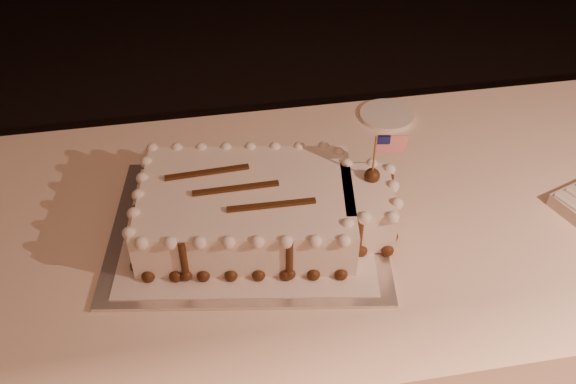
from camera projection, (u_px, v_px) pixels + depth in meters
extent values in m
cube|color=#FFDFC5|center=(332.00, 326.00, 1.56)|extent=(2.40, 0.80, 0.75)
cube|color=silver|center=(248.00, 228.00, 1.27)|extent=(0.60, 0.48, 0.01)
cube|color=white|center=(248.00, 227.00, 1.27)|extent=(0.53, 0.44, 0.00)
cube|color=white|center=(247.00, 208.00, 1.24)|extent=(0.44, 0.33, 0.10)
cube|color=white|center=(366.00, 207.00, 1.24)|extent=(0.12, 0.17, 0.10)
sphere|color=#492812|center=(148.00, 276.00, 1.16)|extent=(0.03, 0.03, 0.03)
sphere|color=#492812|center=(176.00, 276.00, 1.16)|extent=(0.03, 0.03, 0.03)
sphere|color=#492812|center=(203.00, 275.00, 1.16)|extent=(0.03, 0.03, 0.03)
sphere|color=#492812|center=(231.00, 275.00, 1.16)|extent=(0.03, 0.03, 0.03)
sphere|color=#492812|center=(258.00, 275.00, 1.16)|extent=(0.03, 0.03, 0.03)
sphere|color=#492812|center=(286.00, 274.00, 1.16)|extent=(0.03, 0.03, 0.03)
sphere|color=#492812|center=(313.00, 274.00, 1.16)|extent=(0.03, 0.03, 0.03)
sphere|color=#492812|center=(341.00, 274.00, 1.17)|extent=(0.03, 0.03, 0.03)
sphere|color=#492812|center=(344.00, 257.00, 1.20)|extent=(0.03, 0.03, 0.03)
sphere|color=#492812|center=(361.00, 251.00, 1.21)|extent=(0.03, 0.03, 0.03)
sphere|color=#492812|center=(387.00, 250.00, 1.21)|extent=(0.03, 0.03, 0.03)
sphere|color=#492812|center=(392.00, 236.00, 1.24)|extent=(0.03, 0.03, 0.03)
sphere|color=#492812|center=(388.00, 219.00, 1.28)|extent=(0.03, 0.03, 0.03)
sphere|color=#492812|center=(385.00, 202.00, 1.31)|extent=(0.03, 0.03, 0.03)
sphere|color=#492812|center=(368.00, 196.00, 1.33)|extent=(0.03, 0.03, 0.03)
sphere|color=#492812|center=(344.00, 197.00, 1.32)|extent=(0.03, 0.03, 0.03)
sphere|color=#492812|center=(336.00, 185.00, 1.35)|extent=(0.03, 0.03, 0.03)
sphere|color=#492812|center=(322.00, 179.00, 1.37)|extent=(0.03, 0.03, 0.03)
sphere|color=#492812|center=(299.00, 179.00, 1.37)|extent=(0.03, 0.03, 0.03)
sphere|color=#492812|center=(275.00, 179.00, 1.37)|extent=(0.03, 0.03, 0.03)
sphere|color=#492812|center=(252.00, 180.00, 1.37)|extent=(0.03, 0.03, 0.03)
sphere|color=#492812|center=(228.00, 180.00, 1.37)|extent=(0.03, 0.03, 0.03)
sphere|color=#492812|center=(205.00, 180.00, 1.36)|extent=(0.03, 0.03, 0.03)
sphere|color=#492812|center=(181.00, 180.00, 1.36)|extent=(0.03, 0.03, 0.03)
sphere|color=#492812|center=(158.00, 181.00, 1.36)|extent=(0.03, 0.03, 0.03)
sphere|color=#492812|center=(152.00, 194.00, 1.33)|extent=(0.03, 0.03, 0.03)
sphere|color=#492812|center=(149.00, 211.00, 1.29)|extent=(0.03, 0.03, 0.03)
sphere|color=#492812|center=(145.00, 228.00, 1.26)|extent=(0.03, 0.03, 0.03)
sphere|color=#492812|center=(141.00, 246.00, 1.22)|extent=(0.03, 0.03, 0.03)
sphere|color=#492812|center=(137.00, 266.00, 1.18)|extent=(0.03, 0.03, 0.03)
sphere|color=white|center=(141.00, 243.00, 1.11)|extent=(0.03, 0.03, 0.03)
sphere|color=white|center=(170.00, 243.00, 1.11)|extent=(0.03, 0.03, 0.03)
sphere|color=white|center=(199.00, 243.00, 1.11)|extent=(0.03, 0.03, 0.03)
sphere|color=white|center=(228.00, 242.00, 1.11)|extent=(0.03, 0.03, 0.03)
sphere|color=white|center=(257.00, 242.00, 1.11)|extent=(0.03, 0.03, 0.03)
sphere|color=white|center=(286.00, 242.00, 1.11)|extent=(0.03, 0.03, 0.03)
sphere|color=white|center=(315.00, 241.00, 1.11)|extent=(0.03, 0.03, 0.03)
sphere|color=white|center=(344.00, 241.00, 1.11)|extent=(0.03, 0.03, 0.03)
sphere|color=white|center=(347.00, 225.00, 1.14)|extent=(0.03, 0.03, 0.03)
sphere|color=white|center=(364.00, 218.00, 1.15)|extent=(0.03, 0.03, 0.03)
sphere|color=white|center=(392.00, 218.00, 1.15)|extent=(0.03, 0.03, 0.03)
sphere|color=white|center=(397.00, 204.00, 1.18)|extent=(0.03, 0.03, 0.03)
sphere|color=white|center=(393.00, 186.00, 1.22)|extent=(0.03, 0.03, 0.03)
sphere|color=white|center=(389.00, 170.00, 1.26)|extent=(0.03, 0.03, 0.03)
sphere|color=white|center=(372.00, 164.00, 1.27)|extent=(0.03, 0.03, 0.03)
sphere|color=white|center=(347.00, 165.00, 1.27)|extent=(0.03, 0.03, 0.03)
sphere|color=white|center=(338.00, 153.00, 1.30)|extent=(0.03, 0.03, 0.03)
sphere|color=white|center=(324.00, 147.00, 1.31)|extent=(0.03, 0.03, 0.03)
sphere|color=white|center=(299.00, 147.00, 1.31)|extent=(0.03, 0.03, 0.03)
sphere|color=white|center=(275.00, 148.00, 1.31)|extent=(0.03, 0.03, 0.03)
sphere|color=white|center=(250.00, 148.00, 1.31)|extent=(0.03, 0.03, 0.03)
sphere|color=white|center=(226.00, 148.00, 1.31)|extent=(0.03, 0.03, 0.03)
sphere|color=white|center=(201.00, 148.00, 1.31)|extent=(0.03, 0.03, 0.03)
sphere|color=white|center=(177.00, 149.00, 1.31)|extent=(0.03, 0.03, 0.03)
sphere|color=white|center=(152.00, 149.00, 1.31)|extent=(0.03, 0.03, 0.03)
sphere|color=white|center=(146.00, 162.00, 1.27)|extent=(0.03, 0.03, 0.03)
sphere|color=white|center=(142.00, 178.00, 1.24)|extent=(0.03, 0.03, 0.03)
sphere|color=white|center=(138.00, 196.00, 1.20)|extent=(0.03, 0.03, 0.03)
sphere|color=white|center=(134.00, 214.00, 1.16)|extent=(0.03, 0.03, 0.03)
sphere|color=white|center=(129.00, 233.00, 1.12)|extent=(0.03, 0.03, 0.03)
cylinder|color=#492812|center=(184.00, 260.00, 1.14)|extent=(0.01, 0.01, 0.09)
sphere|color=#492812|center=(186.00, 275.00, 1.16)|extent=(0.02, 0.02, 0.02)
cylinder|color=#492812|center=(289.00, 259.00, 1.14)|extent=(0.01, 0.01, 0.09)
sphere|color=#492812|center=(289.00, 274.00, 1.16)|extent=(0.02, 0.02, 0.02)
cylinder|color=#492812|center=(359.00, 235.00, 1.18)|extent=(0.01, 0.01, 0.09)
sphere|color=#492812|center=(358.00, 250.00, 1.21)|extent=(0.02, 0.02, 0.02)
cylinder|color=#492812|center=(388.00, 193.00, 1.27)|extent=(0.01, 0.01, 0.09)
sphere|color=#492812|center=(386.00, 207.00, 1.30)|extent=(0.02, 0.02, 0.02)
cylinder|color=#492812|center=(337.00, 165.00, 1.34)|extent=(0.01, 0.01, 0.09)
sphere|color=#492812|center=(336.00, 179.00, 1.37)|extent=(0.02, 0.02, 0.02)
cylinder|color=#492812|center=(248.00, 165.00, 1.34)|extent=(0.01, 0.01, 0.09)
sphere|color=#492812|center=(249.00, 179.00, 1.36)|extent=(0.02, 0.02, 0.02)
cylinder|color=#492812|center=(158.00, 166.00, 1.34)|extent=(0.01, 0.01, 0.09)
sphere|color=#492812|center=(161.00, 180.00, 1.36)|extent=(0.02, 0.02, 0.02)
cylinder|color=#492812|center=(139.00, 224.00, 1.20)|extent=(0.01, 0.01, 0.09)
sphere|color=#492812|center=(142.00, 239.00, 1.23)|extent=(0.02, 0.02, 0.02)
cube|color=#492812|center=(207.00, 172.00, 1.24)|extent=(0.16, 0.02, 0.01)
cube|color=#492812|center=(236.00, 188.00, 1.20)|extent=(0.16, 0.01, 0.01)
cube|color=#492812|center=(272.00, 205.00, 1.17)|extent=(0.16, 0.01, 0.01)
sphere|color=#492812|center=(372.00, 176.00, 1.23)|extent=(0.03, 0.03, 0.03)
cylinder|color=#A46F46|center=(374.00, 161.00, 1.20)|extent=(0.00, 0.00, 0.12)
cube|color=red|center=(392.00, 144.00, 1.18)|extent=(0.06, 0.01, 0.04)
cube|color=navy|center=(384.00, 140.00, 1.17)|extent=(0.02, 0.01, 0.02)
cylinder|color=white|center=(387.00, 115.00, 1.57)|extent=(0.13, 0.13, 0.01)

